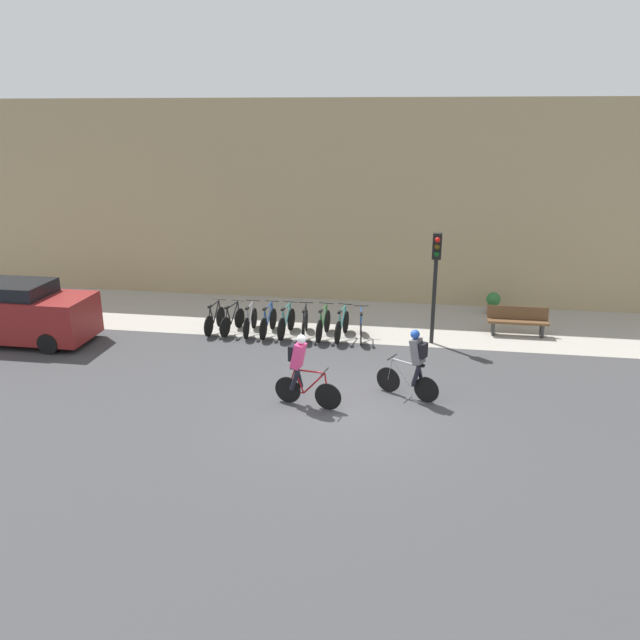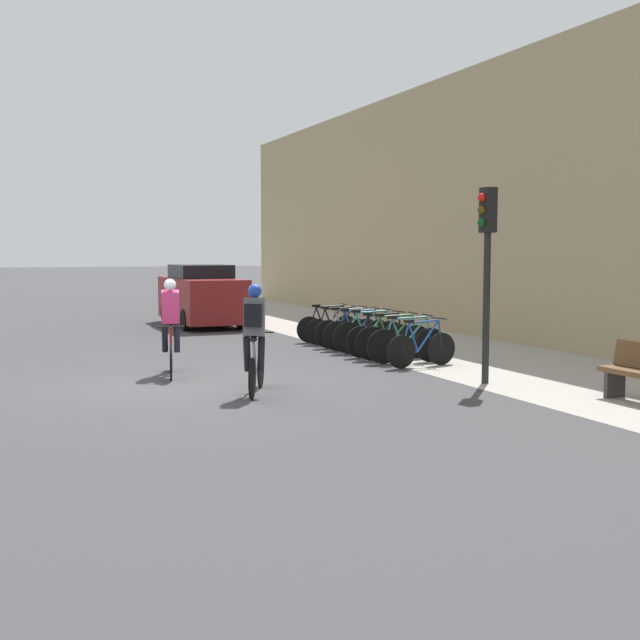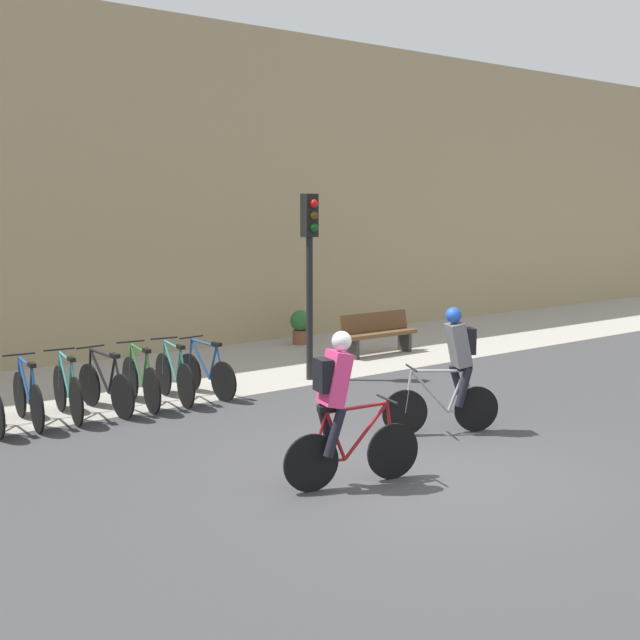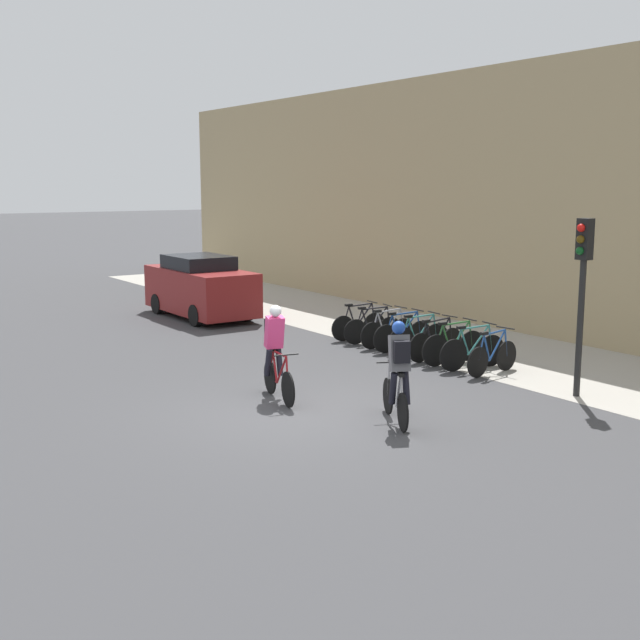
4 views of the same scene
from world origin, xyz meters
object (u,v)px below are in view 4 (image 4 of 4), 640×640
(cyclist_grey, at_px, (398,370))
(parked_bike_2, at_px, (387,331))
(parked_bike_1, at_px, (373,328))
(cyclist_pink, at_px, (276,349))
(parked_bike_7, at_px, (472,350))
(parked_bike_4, at_px, (419,338))
(parked_bike_5, at_px, (436,342))
(parked_bike_3, at_px, (403,334))
(parked_car, at_px, (200,288))
(parked_bike_0, at_px, (359,324))
(parked_bike_6, at_px, (454,346))
(traffic_light_pole, at_px, (583,274))
(parked_bike_8, at_px, (492,356))

(cyclist_grey, distance_m, parked_bike_2, 6.52)
(cyclist_grey, height_order, parked_bike_1, cyclist_grey)
(cyclist_pink, height_order, parked_bike_7, cyclist_pink)
(parked_bike_4, relative_size, parked_bike_5, 0.97)
(cyclist_pink, bearing_deg, parked_bike_1, 123.18)
(parked_bike_3, bearing_deg, parked_car, -165.96)
(parked_bike_0, height_order, parked_bike_7, parked_bike_7)
(parked_bike_3, relative_size, parked_bike_6, 0.99)
(parked_bike_6, bearing_deg, parked_bike_1, -179.99)
(parked_bike_3, bearing_deg, parked_bike_6, 0.02)
(cyclist_grey, distance_m, parked_bike_5, 5.26)
(parked_bike_0, height_order, parked_car, parked_car)
(parked_bike_6, height_order, parked_bike_7, parked_bike_6)
(cyclist_grey, distance_m, traffic_light_pole, 4.24)
(parked_bike_2, height_order, parked_bike_8, parked_bike_2)
(cyclist_grey, bearing_deg, parked_bike_4, 135.01)
(parked_bike_2, bearing_deg, parked_bike_4, 0.04)
(parked_bike_4, relative_size, parked_bike_8, 1.05)
(parked_bike_1, bearing_deg, parked_bike_6, 0.01)
(parked_bike_7, distance_m, parked_car, 9.69)
(parked_bike_4, xyz_separation_m, traffic_light_pole, (4.46, 0.00, 1.91))
(parked_bike_6, height_order, parked_car, parked_car)
(parked_bike_2, height_order, parked_bike_7, parked_bike_7)
(cyclist_pink, relative_size, parked_bike_3, 1.04)
(parked_bike_2, bearing_deg, parked_bike_6, 0.01)
(parked_bike_0, relative_size, parked_bike_3, 0.95)
(cyclist_pink, distance_m, parked_bike_6, 4.78)
(parked_bike_4, xyz_separation_m, parked_bike_6, (1.16, -0.00, 0.00))
(parked_bike_0, bearing_deg, cyclist_grey, -32.27)
(cyclist_grey, xyz_separation_m, parked_bike_8, (-1.66, 3.98, -0.55))
(parked_bike_5, bearing_deg, parked_bike_4, 179.86)
(parked_bike_7, bearing_deg, parked_bike_3, -179.99)
(parked_bike_6, distance_m, parked_bike_8, 1.16)
(parked_bike_3, bearing_deg, parked_bike_7, 0.01)
(parked_bike_0, relative_size, parked_bike_6, 0.94)
(parked_bike_2, bearing_deg, parked_bike_8, 0.00)
(parked_bike_0, distance_m, parked_bike_4, 2.32)
(parked_bike_2, bearing_deg, parked_bike_3, 0.00)
(parked_bike_8, bearing_deg, parked_bike_0, 180.00)
(parked_bike_0, bearing_deg, parked_bike_6, 0.00)
(parked_bike_2, distance_m, parked_bike_7, 2.90)
(parked_bike_1, xyz_separation_m, traffic_light_pole, (6.20, 0.01, 1.94))
(cyclist_pink, relative_size, parked_bike_4, 1.05)
(parked_bike_2, xyz_separation_m, parked_bike_7, (2.90, 0.00, 0.01))
(traffic_light_pole, distance_m, parked_car, 12.45)
(parked_bike_0, xyz_separation_m, parked_bike_6, (3.48, 0.00, 0.02))
(parked_bike_6, relative_size, parked_bike_8, 1.06)
(parked_bike_0, bearing_deg, parked_bike_5, -0.02)
(parked_bike_7, distance_m, traffic_light_pole, 3.33)
(parked_bike_0, bearing_deg, parked_bike_7, -0.00)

